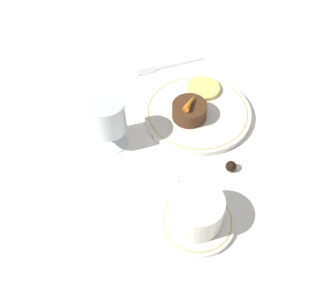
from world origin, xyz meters
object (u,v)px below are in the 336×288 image
at_px(coffee_cup, 197,210).
at_px(fork, 163,67).
at_px(dessert_cake, 189,111).
at_px(wine_glass, 108,119).
at_px(dinner_plate, 197,113).

distance_m(coffee_cup, fork, 0.45).
bearing_deg(fork, coffee_cup, 162.03).
height_order(coffee_cup, fork, coffee_cup).
bearing_deg(dessert_cake, fork, -8.48).
relative_size(coffee_cup, fork, 0.68).
bearing_deg(coffee_cup, fork, -17.97).
bearing_deg(fork, wine_glass, 130.26).
relative_size(dinner_plate, dessert_cake, 3.17).
xyz_separation_m(dinner_plate, dessert_cake, (-0.01, 0.03, 0.02)).
xyz_separation_m(dinner_plate, coffee_cup, (-0.24, 0.14, 0.03)).
bearing_deg(dinner_plate, wine_glass, 87.22).
xyz_separation_m(dinner_plate, fork, (0.19, -0.00, -0.01)).
distance_m(dinner_plate, fork, 0.19).
height_order(dinner_plate, dessert_cake, dessert_cake).
relative_size(dinner_plate, fork, 1.35).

